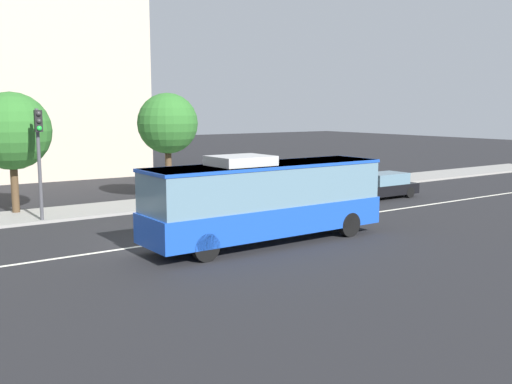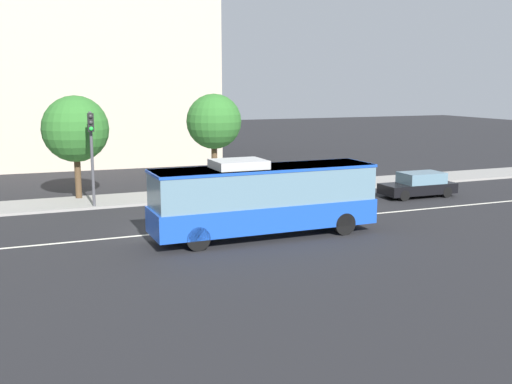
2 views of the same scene
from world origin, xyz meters
The scene contains 8 objects.
ground_plane centered at (0.00, 0.00, 0.00)m, with size 160.00×160.00×0.00m, color black.
sidewalk_kerb centered at (0.00, 8.41, 0.07)m, with size 80.00×3.68×0.14m, color gray.
lane_centre_line centered at (0.00, 0.00, 0.01)m, with size 76.00×0.16×0.01m, color silver.
transit_bus centered at (3.34, -2.18, 1.81)m, with size 10.02×2.58×3.46m.
sedan_black centered at (15.59, 3.12, 0.72)m, with size 4.52×1.85×1.46m.
traffic_light_near_corner centered at (-2.77, 6.71, 3.56)m, with size 0.34×0.62×5.20m.
street_tree_kerbside_left centered at (-3.26, 9.66, 4.10)m, with size 3.77×3.77×6.01m.
street_tree_kerbside_right centered at (4.86, 9.23, 4.35)m, with size 3.36×3.36×6.05m.
Camera 1 is at (-9.78, -20.27, 5.23)m, focal length 40.96 mm.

